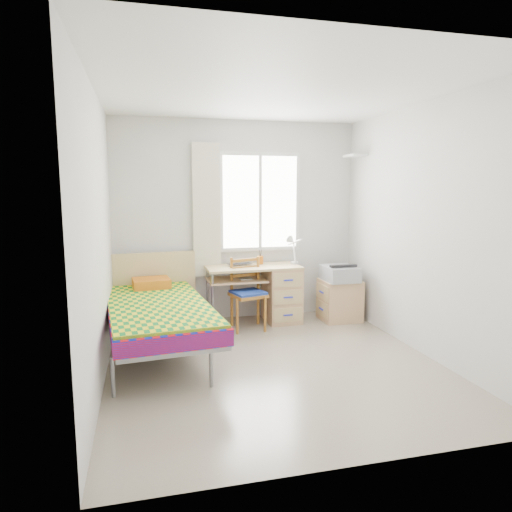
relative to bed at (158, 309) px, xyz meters
The scene contains 17 objects.
floor 1.36m from the bed, 31.26° to the right, with size 3.50×3.50×0.00m, color #BCAD93.
ceiling 2.50m from the bed, 31.26° to the right, with size 3.50×3.50×0.00m, color white.
wall_back 1.76m from the bed, 44.78° to the left, with size 3.20×3.20×0.00m, color silver.
wall_left 1.19m from the bed, 127.29° to the right, with size 3.50×3.50×0.00m, color silver.
wall_right 2.90m from the bed, 13.85° to the right, with size 3.50×3.50×0.00m, color silver.
window 2.07m from the bed, 37.32° to the left, with size 1.10×0.04×1.30m.
curtain 1.57m from the bed, 56.43° to the left, with size 0.35×0.05×1.70m, color beige.
floating_shelf 3.18m from the bed, 15.89° to the left, with size 0.20×0.32×0.03m, color white.
bed is the anchor object (origin of this frame).
desk 1.72m from the bed, 26.36° to the left, with size 1.20×0.56×0.75m.
chair 1.25m from the bed, 27.10° to the left, with size 0.47×0.47×0.89m.
cabinet 2.45m from the bed, 14.46° to the left, with size 0.50×0.44×0.54m.
printer 2.42m from the bed, 13.91° to the left, with size 0.41×0.47×0.20m.
laptop 1.38m from the bed, 36.88° to the left, with size 0.31×0.20×0.02m, color black.
pen_cup 1.66m from the bed, 33.64° to the left, with size 0.08×0.08×0.11m, color orange.
task_lamp 1.93m from the bed, 21.39° to the left, with size 0.22×0.32×0.39m.
book 1.30m from the bed, 36.36° to the left, with size 0.16×0.22×0.02m, color gray.
Camera 1 is at (-1.22, -4.15, 1.72)m, focal length 32.00 mm.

